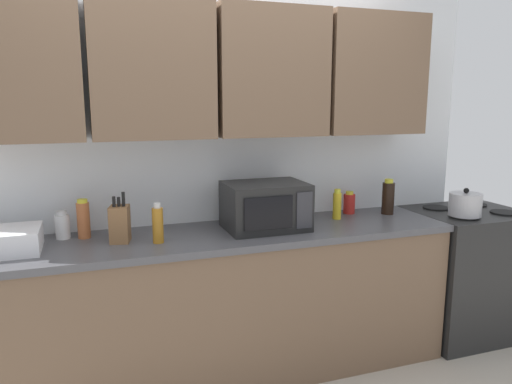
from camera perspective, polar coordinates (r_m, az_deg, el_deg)
The scene contains 13 objects.
wall_back_with_cabinets at distance 2.98m, azimuth -5.47°, elevation 9.08°, with size 3.69×0.38×2.60m.
counter_run at distance 3.01m, azimuth -4.01°, elevation -13.06°, with size 2.82×0.63×0.90m.
stove_range at distance 3.84m, azimuth 23.25°, elevation -8.61°, with size 0.76×0.64×0.91m.
kettle at distance 3.49m, azimuth 23.37°, elevation -1.35°, with size 0.21×0.21×0.19m.
microwave at distance 2.91m, azimuth 1.11°, elevation -1.65°, with size 0.48×0.37×0.28m.
dish_rack at distance 2.79m, azimuth -27.81°, elevation -5.15°, with size 0.38×0.30×0.12m, color silver.
knife_block at distance 2.75m, azimuth -15.71°, elevation -3.58°, with size 0.12×0.14×0.28m.
bottle_yellow_mustard at distance 3.20m, azimuth 9.50°, elevation -1.50°, with size 0.05×0.05×0.20m.
bottle_amber_vinegar at distance 2.68m, azimuth -11.46°, elevation -3.75°, with size 0.06×0.06×0.22m.
bottle_red_sauce at distance 3.38m, azimuth 10.90°, elevation -1.29°, with size 0.08×0.08×0.15m.
bottle_white_jar at distance 2.92m, azimuth -21.79°, elevation -3.70°, with size 0.08×0.08×0.16m.
bottle_soy_dark at distance 3.42m, azimuth 15.26°, elevation -0.63°, with size 0.08×0.08×0.24m.
bottle_spice_jar at distance 2.89m, azimuth -19.62°, elevation -3.04°, with size 0.07×0.07×0.22m.
Camera 1 is at (-0.71, -2.96, 1.66)m, focal length 34.05 mm.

